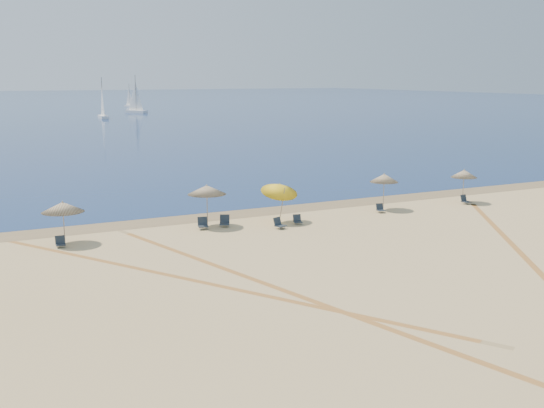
# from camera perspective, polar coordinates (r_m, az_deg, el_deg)

# --- Properties ---
(ground) EXTENTS (160.00, 160.00, 0.00)m
(ground) POSITION_cam_1_polar(r_m,az_deg,el_deg) (24.51, 21.16, -11.21)
(ground) COLOR tan
(ground) RESTS_ON ground
(ocean) EXTENTS (500.00, 500.00, 0.00)m
(ocean) POSITION_cam_1_polar(r_m,az_deg,el_deg) (240.98, -21.90, 8.23)
(ocean) COLOR #0C2151
(ocean) RESTS_ON ground
(wet_sand) EXTENTS (500.00, 500.00, 0.00)m
(wet_sand) POSITION_cam_1_polar(r_m,az_deg,el_deg) (43.67, -2.28, -0.75)
(wet_sand) COLOR olive
(wet_sand) RESTS_ON ground
(umbrella_1) EXTENTS (2.29, 2.29, 2.39)m
(umbrella_1) POSITION_cam_1_polar(r_m,az_deg,el_deg) (36.93, -17.91, -0.26)
(umbrella_1) COLOR gray
(umbrella_1) RESTS_ON ground
(umbrella_2) EXTENTS (2.35, 2.35, 2.60)m
(umbrella_2) POSITION_cam_1_polar(r_m,az_deg,el_deg) (39.45, -5.75, 1.25)
(umbrella_2) COLOR gray
(umbrella_2) RESTS_ON ground
(umbrella_3) EXTENTS (2.31, 2.36, 2.80)m
(umbrella_3) POSITION_cam_1_polar(r_m,az_deg,el_deg) (40.36, 0.68, 1.39)
(umbrella_3) COLOR gray
(umbrella_3) RESTS_ON ground
(umbrella_4) EXTENTS (1.95, 1.95, 2.53)m
(umbrella_4) POSITION_cam_1_polar(r_m,az_deg,el_deg) (44.94, 9.83, 2.27)
(umbrella_4) COLOR gray
(umbrella_4) RESTS_ON ground
(umbrella_5) EXTENTS (1.87, 1.87, 2.46)m
(umbrella_5) POSITION_cam_1_polar(r_m,az_deg,el_deg) (48.79, 16.53, 2.57)
(umbrella_5) COLOR gray
(umbrella_5) RESTS_ON ground
(chair_1) EXTENTS (0.52, 0.60, 0.60)m
(chair_1) POSITION_cam_1_polar(r_m,az_deg,el_deg) (36.65, -18.11, -3.21)
(chair_1) COLOR black
(chair_1) RESTS_ON ground
(chair_2) EXTENTS (0.72, 0.79, 0.70)m
(chair_2) POSITION_cam_1_polar(r_m,az_deg,el_deg) (39.16, -6.10, -1.74)
(chair_2) COLOR black
(chair_2) RESTS_ON ground
(chair_3) EXTENTS (0.82, 0.87, 0.71)m
(chair_3) POSITION_cam_1_polar(r_m,az_deg,el_deg) (39.65, -4.19, -1.54)
(chair_3) COLOR black
(chair_3) RESTS_ON ground
(chair_4) EXTENTS (0.74, 0.80, 0.67)m
(chair_4) POSITION_cam_1_polar(r_m,az_deg,el_deg) (39.04, 0.62, -1.74)
(chair_4) COLOR black
(chair_4) RESTS_ON ground
(chair_5) EXTENTS (0.61, 0.67, 0.59)m
(chair_5) POSITION_cam_1_polar(r_m,az_deg,el_deg) (40.23, 2.25, -1.41)
(chair_5) COLOR black
(chair_5) RESTS_ON ground
(chair_6) EXTENTS (0.58, 0.65, 0.59)m
(chair_6) POSITION_cam_1_polar(r_m,az_deg,el_deg) (44.27, 9.50, -0.40)
(chair_6) COLOR black
(chair_6) RESTS_ON ground
(chair_7) EXTENTS (0.62, 0.70, 0.65)m
(chair_7) POSITION_cam_1_polar(r_m,az_deg,el_deg) (48.58, 16.60, 0.34)
(chair_7) COLOR black
(chair_7) RESTS_ON ground
(sailboat_0) EXTENTS (4.56, 6.18, 9.30)m
(sailboat_0) POSITION_cam_1_polar(r_m,az_deg,el_deg) (166.56, -11.88, 8.80)
(sailboat_0) COLOR white
(sailboat_0) RESTS_ON ocean
(sailboat_1) EXTENTS (2.49, 4.70, 6.80)m
(sailboat_1) POSITION_cam_1_polar(r_m,az_deg,el_deg) (199.93, -12.42, 8.92)
(sailboat_1) COLOR white
(sailboat_1) RESTS_ON ocean
(sailboat_3) EXTENTS (1.79, 5.97, 8.80)m
(sailboat_3) POSITION_cam_1_polar(r_m,az_deg,el_deg) (146.88, -14.67, 8.33)
(sailboat_3) COLOR white
(sailboat_3) RESTS_ON ocean
(tire_tracks) EXTENTS (56.19, 43.36, 0.00)m
(tire_tracks) POSITION_cam_1_polar(r_m,az_deg,el_deg) (30.56, 5.79, -6.05)
(tire_tracks) COLOR tan
(tire_tracks) RESTS_ON ground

